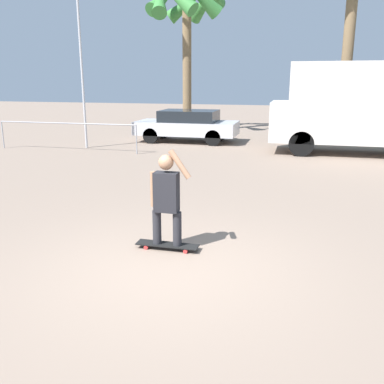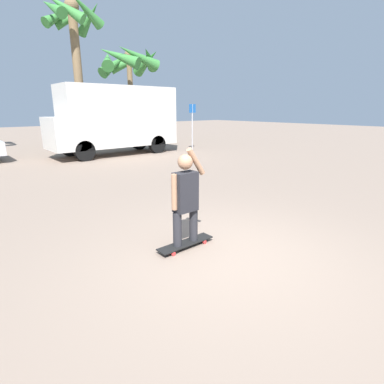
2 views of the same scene
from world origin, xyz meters
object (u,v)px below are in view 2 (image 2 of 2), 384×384
Objects in this scene: person_skateboarder at (185,195)px; street_sign at (192,121)px; camper_van at (116,118)px; palm_tree_near_van at (130,62)px; skateboard at (186,243)px; palm_tree_center_background at (73,31)px.

street_sign is (7.88, 9.02, 0.66)m from person_skateboarder.
camper_van is 7.57m from palm_tree_near_van.
palm_tree_near_van reaches higher than skateboard.
street_sign is (-0.17, -6.69, -3.65)m from palm_tree_near_van.
palm_tree_near_van is at bearing 25.77° from palm_tree_center_background.
camper_van reaches higher than street_sign.
palm_tree_center_background is at bearing 75.09° from person_skateboarder.
skateboard is at bearing -111.62° from camper_van.
palm_tree_near_van reaches higher than camper_van.
palm_tree_center_background is (3.61, 13.57, 6.03)m from skateboard.
street_sign is at bearing -18.20° from camper_van.
person_skateboarder is 18.18m from palm_tree_near_van.
camper_van is at bearing 161.80° from street_sign.
street_sign is at bearing -46.86° from palm_tree_center_background.
skateboard is 18.39m from palm_tree_near_van.
camper_van is 5.47m from palm_tree_center_background.
skateboard is at bearing -117.12° from palm_tree_near_van.
palm_tree_near_van reaches higher than person_skateboarder.
camper_van is 0.79× the size of palm_tree_center_background.
palm_tree_center_background reaches higher than skateboard.
person_skateboarder is 11.09m from camper_van.
camper_van is at bearing 68.38° from skateboard.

